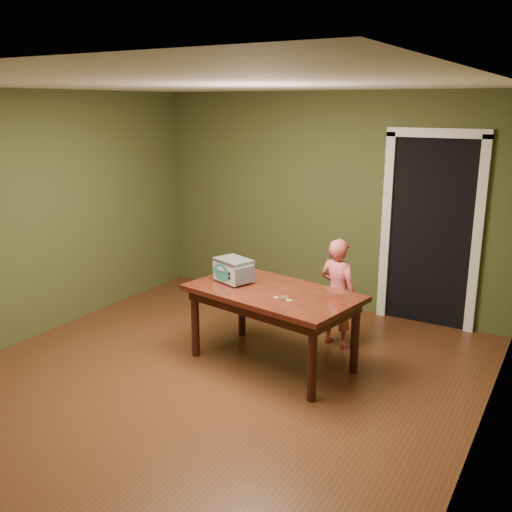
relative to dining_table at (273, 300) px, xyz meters
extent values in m
plane|color=#582F19|center=(-0.31, -0.64, -0.65)|extent=(5.00, 5.00, 0.00)
cube|color=#434725|center=(-0.31, 1.86, 0.65)|extent=(4.50, 0.02, 2.60)
cube|color=#434725|center=(-2.56, -0.64, 0.65)|extent=(0.02, 5.00, 2.60)
cube|color=#434725|center=(1.94, -0.64, 0.65)|extent=(0.02, 5.00, 2.60)
cube|color=white|center=(-0.31, -0.64, 1.95)|extent=(4.50, 5.00, 0.02)
cube|color=black|center=(0.99, 2.16, 0.40)|extent=(0.90, 0.60, 2.10)
cube|color=black|center=(0.99, 1.84, 0.40)|extent=(0.90, 0.02, 2.10)
cube|color=white|center=(0.49, 1.83, 0.40)|extent=(0.10, 0.06, 2.20)
cube|color=white|center=(1.49, 1.83, 0.40)|extent=(0.10, 0.06, 2.20)
cube|color=white|center=(0.99, 1.83, 1.50)|extent=(1.10, 0.06, 0.10)
cube|color=#3B110D|center=(0.00, 0.00, 0.07)|extent=(1.73, 1.16, 0.05)
cube|color=black|center=(0.00, 0.00, 0.00)|extent=(1.59, 1.02, 0.10)
cylinder|color=black|center=(-0.75, -0.23, -0.30)|extent=(0.08, 0.08, 0.70)
cylinder|color=black|center=(-0.63, 0.46, -0.30)|extent=(0.08, 0.08, 0.70)
cylinder|color=black|center=(0.63, -0.46, -0.30)|extent=(0.08, 0.08, 0.70)
cylinder|color=black|center=(0.75, 0.23, -0.30)|extent=(0.08, 0.08, 0.70)
cylinder|color=#4C4F54|center=(-0.63, 0.00, 0.11)|extent=(0.02, 0.02, 0.01)
cylinder|color=#4C4F54|center=(-0.56, 0.18, 0.11)|extent=(0.02, 0.02, 0.01)
cylinder|color=#4C4F54|center=(-0.36, -0.10, 0.11)|extent=(0.02, 0.02, 0.01)
cylinder|color=#4C4F54|center=(-0.29, 0.08, 0.11)|extent=(0.02, 0.02, 0.01)
cube|color=silver|center=(-0.46, 0.04, 0.21)|extent=(0.41, 0.36, 0.20)
cube|color=#4C4F54|center=(-0.46, 0.04, 0.32)|extent=(0.42, 0.36, 0.03)
cube|color=#4C4F54|center=(-0.63, 0.10, 0.21)|extent=(0.09, 0.22, 0.15)
cube|color=#4C4F54|center=(-0.29, -0.03, 0.21)|extent=(0.09, 0.22, 0.15)
ellipsoid|color=teal|center=(-0.54, -0.07, 0.21)|extent=(0.25, 0.10, 0.17)
cylinder|color=black|center=(-0.41, -0.12, 0.24)|extent=(0.03, 0.02, 0.02)
cylinder|color=black|center=(-0.41, -0.12, 0.18)|extent=(0.02, 0.02, 0.02)
cylinder|color=silver|center=(0.20, -0.17, 0.11)|extent=(0.10, 0.10, 0.02)
cylinder|color=#55321C|center=(0.20, -0.17, 0.12)|extent=(0.09, 0.09, 0.01)
cube|color=#F3EE6A|center=(0.20, -0.18, 0.10)|extent=(0.18, 0.03, 0.01)
imported|color=#DA595A|center=(0.36, 0.74, -0.08)|extent=(0.46, 0.35, 1.14)
camera|label=1|loc=(2.44, -4.48, 1.80)|focal=40.00mm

